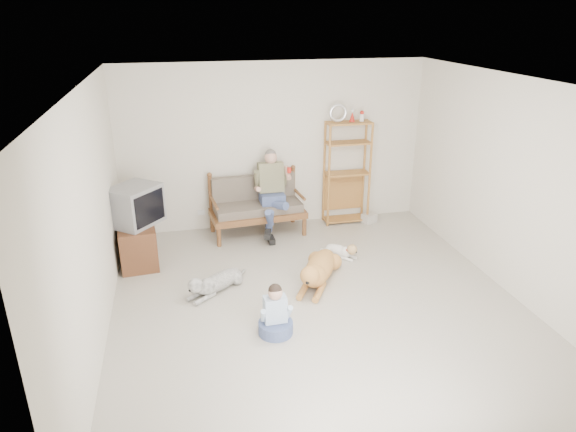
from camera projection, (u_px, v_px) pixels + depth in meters
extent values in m
plane|color=#BBB6A4|center=(318.00, 305.00, 6.38)|extent=(5.50, 5.50, 0.00)
plane|color=white|center=(324.00, 83.00, 5.38)|extent=(5.50, 5.50, 0.00)
plane|color=beige|center=(274.00, 146.00, 8.37)|extent=(5.00, 0.00, 5.00)
plane|color=beige|center=(436.00, 346.00, 3.39)|extent=(5.00, 0.00, 5.00)
plane|color=beige|center=(92.00, 222.00, 5.37)|extent=(0.00, 5.50, 5.50)
plane|color=beige|center=(514.00, 188.00, 6.39)|extent=(0.00, 5.50, 5.50)
cube|color=brown|center=(258.00, 213.00, 8.32)|extent=(1.55, 0.83, 0.10)
cube|color=#6C5F52|center=(258.00, 207.00, 8.27)|extent=(1.43, 0.72, 0.13)
cube|color=#6C5F52|center=(255.00, 188.00, 8.40)|extent=(1.39, 0.24, 0.45)
cylinder|color=brown|center=(254.00, 176.00, 8.38)|extent=(1.40, 0.17, 0.05)
cylinder|color=brown|center=(217.00, 236.00, 7.98)|extent=(0.07, 0.07, 0.30)
cylinder|color=brown|center=(212.00, 203.00, 8.40)|extent=(0.07, 0.07, 0.95)
cylinder|color=brown|center=(304.00, 228.00, 8.26)|extent=(0.07, 0.07, 0.30)
cylinder|color=brown|center=(295.00, 197.00, 8.68)|extent=(0.07, 0.07, 0.95)
cube|color=#4C5A8C|center=(272.00, 199.00, 8.25)|extent=(0.38, 0.36, 0.19)
cube|color=gray|center=(271.00, 177.00, 8.21)|extent=(0.40, 0.27, 0.50)
sphere|color=tan|center=(271.00, 157.00, 8.06)|extent=(0.20, 0.20, 0.20)
sphere|color=#5C5752|center=(271.00, 155.00, 8.06)|extent=(0.18, 0.18, 0.18)
cylinder|color=red|center=(289.00, 170.00, 8.01)|extent=(0.07, 0.07, 0.09)
cube|color=#B07B37|center=(349.00, 123.00, 8.29)|extent=(0.73, 0.30, 0.03)
torus|color=silver|center=(338.00, 113.00, 8.19)|extent=(0.30, 0.05, 0.30)
cone|color=red|center=(352.00, 117.00, 8.27)|extent=(0.10, 0.10, 0.15)
cylinder|color=#B07B37|center=(329.00, 177.00, 8.41)|extent=(0.04, 0.04, 1.74)
cylinder|color=#B07B37|center=(324.00, 172.00, 8.66)|extent=(0.04, 0.04, 1.74)
cylinder|color=#B07B37|center=(370.00, 174.00, 8.56)|extent=(0.04, 0.04, 1.74)
cylinder|color=#B07B37|center=(364.00, 170.00, 8.81)|extent=(0.04, 0.04, 1.74)
cube|color=silver|center=(369.00, 218.00, 8.86)|extent=(0.28, 0.25, 0.15)
cube|color=brown|center=(138.00, 243.00, 7.39)|extent=(0.58, 0.94, 0.60)
cube|color=brown|center=(119.00, 251.00, 7.14)|extent=(0.06, 0.40, 0.50)
cube|color=brown|center=(122.00, 238.00, 7.54)|extent=(0.06, 0.40, 0.50)
cube|color=slate|center=(135.00, 205.00, 7.18)|extent=(0.83, 0.85, 0.55)
cube|color=black|center=(150.00, 208.00, 7.06)|extent=(0.38, 0.45, 0.44)
cube|color=silver|center=(201.00, 212.00, 8.49)|extent=(0.12, 0.02, 0.08)
ellipsoid|color=#BC7D41|center=(320.00, 267.00, 6.98)|extent=(0.81, 1.05, 0.32)
sphere|color=#BC7D41|center=(315.00, 276.00, 6.71)|extent=(0.32, 0.32, 0.32)
sphere|color=#BC7D41|center=(310.00, 276.00, 6.43)|extent=(0.25, 0.25, 0.25)
ellipsoid|color=#BC7D41|center=(308.00, 282.00, 6.34)|extent=(0.18, 0.21, 0.10)
cylinder|color=#BC7D41|center=(328.00, 258.00, 7.46)|extent=(0.12, 0.40, 0.05)
ellipsoid|color=#BC7D41|center=(304.00, 274.00, 6.48)|extent=(0.09, 0.10, 0.12)
ellipsoid|color=#BC7D41|center=(317.00, 276.00, 6.43)|extent=(0.09, 0.10, 0.12)
ellipsoid|color=white|center=(220.00, 281.00, 6.72)|extent=(0.75, 0.67, 0.23)
sphere|color=white|center=(207.00, 287.00, 6.56)|extent=(0.23, 0.23, 0.23)
sphere|color=white|center=(195.00, 286.00, 6.38)|extent=(0.19, 0.19, 0.19)
ellipsoid|color=white|center=(190.00, 290.00, 6.33)|extent=(0.16, 0.15, 0.07)
cylinder|color=white|center=(240.00, 275.00, 7.02)|extent=(0.19, 0.27, 0.04)
ellipsoid|color=white|center=(193.00, 283.00, 6.44)|extent=(0.08, 0.07, 0.10)
ellipsoid|color=white|center=(200.00, 287.00, 6.36)|extent=(0.08, 0.07, 0.10)
ellipsoid|color=white|center=(338.00, 250.00, 7.64)|extent=(0.42, 0.45, 0.17)
sphere|color=white|center=(346.00, 252.00, 7.57)|extent=(0.17, 0.17, 0.17)
sphere|color=tan|center=(352.00, 250.00, 7.48)|extent=(0.15, 0.15, 0.15)
ellipsoid|color=tan|center=(356.00, 252.00, 7.45)|extent=(0.12, 0.13, 0.06)
cylinder|color=white|center=(326.00, 250.00, 7.79)|extent=(0.16, 0.11, 0.03)
cone|color=tan|center=(349.00, 248.00, 7.43)|extent=(0.05, 0.05, 0.05)
cone|color=tan|center=(353.00, 245.00, 7.51)|extent=(0.05, 0.05, 0.05)
torus|color=red|center=(351.00, 250.00, 7.50)|extent=(0.14, 0.14, 0.02)
cylinder|color=#4C5A8C|center=(276.00, 328.00, 5.81)|extent=(0.40, 0.40, 0.14)
cube|color=silver|center=(275.00, 309.00, 5.74)|extent=(0.26, 0.17, 0.31)
sphere|color=tan|center=(275.00, 293.00, 5.64)|extent=(0.16, 0.16, 0.16)
sphere|color=black|center=(275.00, 290.00, 5.64)|extent=(0.15, 0.15, 0.15)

